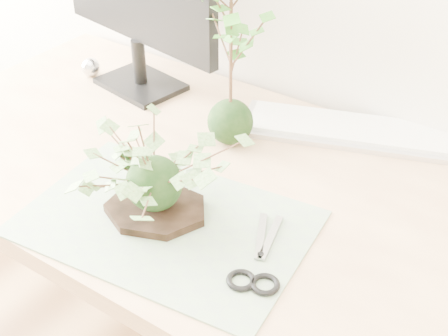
{
  "coord_description": "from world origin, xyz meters",
  "views": [
    {
      "loc": [
        0.48,
        0.44,
        1.43
      ],
      "look_at": [
        0.0,
        1.14,
        0.84
      ],
      "focal_mm": 50.0,
      "sensor_mm": 36.0,
      "label": 1
    }
  ],
  "objects_px": {
    "maple_kokedama": "(231,14)",
    "keyboard": "(357,131)",
    "desk": "(261,230)",
    "ivy_kokedama": "(152,161)"
  },
  "relations": [
    {
      "from": "ivy_kokedama",
      "to": "maple_kokedama",
      "type": "xyz_separation_m",
      "value": [
        -0.03,
        0.27,
        0.16
      ]
    },
    {
      "from": "keyboard",
      "to": "maple_kokedama",
      "type": "bearing_deg",
      "value": -159.54
    },
    {
      "from": "desk",
      "to": "maple_kokedama",
      "type": "height_order",
      "value": "maple_kokedama"
    },
    {
      "from": "maple_kokedama",
      "to": "keyboard",
      "type": "relative_size",
      "value": 0.77
    },
    {
      "from": "desk",
      "to": "maple_kokedama",
      "type": "bearing_deg",
      "value": 142.56
    },
    {
      "from": "maple_kokedama",
      "to": "keyboard",
      "type": "xyz_separation_m",
      "value": [
        0.2,
        0.17,
        -0.26
      ]
    },
    {
      "from": "desk",
      "to": "keyboard",
      "type": "xyz_separation_m",
      "value": [
        0.05,
        0.29,
        0.1
      ]
    },
    {
      "from": "ivy_kokedama",
      "to": "keyboard",
      "type": "height_order",
      "value": "ivy_kokedama"
    },
    {
      "from": "maple_kokedama",
      "to": "desk",
      "type": "bearing_deg",
      "value": -37.44
    },
    {
      "from": "desk",
      "to": "ivy_kokedama",
      "type": "xyz_separation_m",
      "value": [
        -0.12,
        -0.16,
        0.2
      ]
    }
  ]
}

